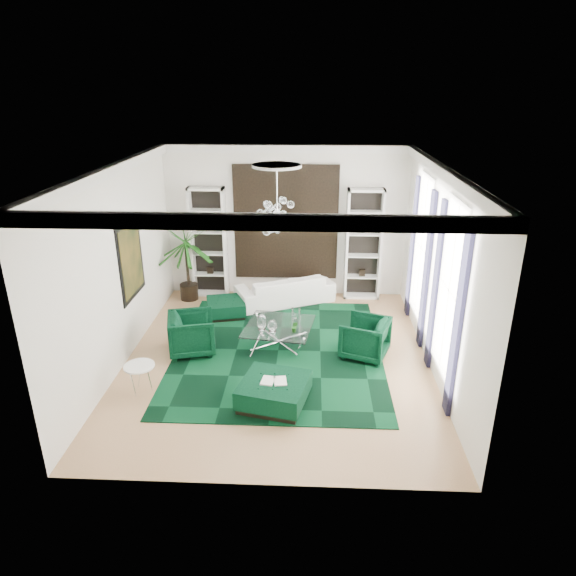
{
  "coord_description": "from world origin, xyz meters",
  "views": [
    {
      "loc": [
        0.64,
        -9.03,
        5.15
      ],
      "look_at": [
        0.19,
        0.5,
        1.33
      ],
      "focal_mm": 32.0,
      "sensor_mm": 36.0,
      "label": 1
    }
  ],
  "objects_px": {
    "palm": "(186,253)",
    "ottoman_front": "(274,392)",
    "side_table": "(141,379)",
    "ottoman_side": "(226,308)",
    "sofa": "(285,289)",
    "armchair_right": "(365,338)",
    "coffee_table": "(279,336)",
    "armchair_left": "(192,333)"
  },
  "relations": [
    {
      "from": "coffee_table",
      "to": "side_table",
      "type": "xyz_separation_m",
      "value": [
        -2.35,
        -1.85,
        0.03
      ]
    },
    {
      "from": "armchair_left",
      "to": "ottoman_side",
      "type": "bearing_deg",
      "value": -26.45
    },
    {
      "from": "armchair_right",
      "to": "ottoman_side",
      "type": "xyz_separation_m",
      "value": [
        -3.1,
        1.8,
        -0.21
      ]
    },
    {
      "from": "ottoman_front",
      "to": "armchair_left",
      "type": "bearing_deg",
      "value": 135.81
    },
    {
      "from": "sofa",
      "to": "ottoman_side",
      "type": "bearing_deg",
      "value": 7.33
    },
    {
      "from": "sofa",
      "to": "side_table",
      "type": "xyz_separation_m",
      "value": [
        -2.35,
        -4.15,
        -0.09
      ]
    },
    {
      "from": "armchair_right",
      "to": "palm",
      "type": "distance_m",
      "value": 5.09
    },
    {
      "from": "side_table",
      "to": "armchair_left",
      "type": "bearing_deg",
      "value": 68.2
    },
    {
      "from": "armchair_right",
      "to": "side_table",
      "type": "xyz_separation_m",
      "value": [
        -4.1,
        -1.5,
        -0.14
      ]
    },
    {
      "from": "armchair_left",
      "to": "coffee_table",
      "type": "xyz_separation_m",
      "value": [
        1.75,
        0.35,
        -0.19
      ]
    },
    {
      "from": "palm",
      "to": "armchair_right",
      "type": "bearing_deg",
      "value": -33.22
    },
    {
      "from": "armchair_left",
      "to": "palm",
      "type": "height_order",
      "value": "palm"
    },
    {
      "from": "coffee_table",
      "to": "ottoman_front",
      "type": "distance_m",
      "value": 2.1
    },
    {
      "from": "sofa",
      "to": "side_table",
      "type": "height_order",
      "value": "sofa"
    },
    {
      "from": "coffee_table",
      "to": "armchair_left",
      "type": "bearing_deg",
      "value": -168.69
    },
    {
      "from": "ottoman_front",
      "to": "palm",
      "type": "relative_size",
      "value": 0.45
    },
    {
      "from": "sofa",
      "to": "ottoman_side",
      "type": "xyz_separation_m",
      "value": [
        -1.35,
        -0.85,
        -0.16
      ]
    },
    {
      "from": "coffee_table",
      "to": "ottoman_side",
      "type": "xyz_separation_m",
      "value": [
        -1.35,
        1.45,
        -0.04
      ]
    },
    {
      "from": "sofa",
      "to": "armchair_left",
      "type": "relative_size",
      "value": 2.62
    },
    {
      "from": "sofa",
      "to": "armchair_left",
      "type": "distance_m",
      "value": 3.18
    },
    {
      "from": "armchair_right",
      "to": "side_table",
      "type": "bearing_deg",
      "value": -48.9
    },
    {
      "from": "ottoman_side",
      "to": "ottoman_front",
      "type": "distance_m",
      "value": 3.82
    },
    {
      "from": "ottoman_side",
      "to": "palm",
      "type": "bearing_deg",
      "value": 139.18
    },
    {
      "from": "armchair_right",
      "to": "ottoman_front",
      "type": "distance_m",
      "value": 2.45
    },
    {
      "from": "palm",
      "to": "ottoman_front",
      "type": "bearing_deg",
      "value": -60.95
    },
    {
      "from": "sofa",
      "to": "palm",
      "type": "bearing_deg",
      "value": -27.2
    },
    {
      "from": "sofa",
      "to": "ottoman_front",
      "type": "height_order",
      "value": "sofa"
    },
    {
      "from": "coffee_table",
      "to": "side_table",
      "type": "height_order",
      "value": "side_table"
    },
    {
      "from": "armchair_right",
      "to": "coffee_table",
      "type": "relative_size",
      "value": 0.66
    },
    {
      "from": "coffee_table",
      "to": "ottoman_side",
      "type": "relative_size",
      "value": 1.56
    },
    {
      "from": "armchair_left",
      "to": "coffee_table",
      "type": "height_order",
      "value": "armchair_left"
    },
    {
      "from": "sofa",
      "to": "ottoman_front",
      "type": "relative_size",
      "value": 2.2
    },
    {
      "from": "armchair_right",
      "to": "ottoman_side",
      "type": "distance_m",
      "value": 3.59
    },
    {
      "from": "ottoman_front",
      "to": "side_table",
      "type": "relative_size",
      "value": 2.02
    },
    {
      "from": "armchair_right",
      "to": "coffee_table",
      "type": "bearing_deg",
      "value": -80.3
    },
    {
      "from": "ottoman_side",
      "to": "ottoman_front",
      "type": "relative_size",
      "value": 0.79
    },
    {
      "from": "side_table",
      "to": "palm",
      "type": "height_order",
      "value": "palm"
    },
    {
      "from": "sofa",
      "to": "ottoman_side",
      "type": "height_order",
      "value": "sofa"
    },
    {
      "from": "sofa",
      "to": "coffee_table",
      "type": "height_order",
      "value": "sofa"
    },
    {
      "from": "coffee_table",
      "to": "palm",
      "type": "height_order",
      "value": "palm"
    },
    {
      "from": "ottoman_front",
      "to": "ottoman_side",
      "type": "bearing_deg",
      "value": 111.52
    },
    {
      "from": "palm",
      "to": "ottoman_side",
      "type": "bearing_deg",
      "value": -40.82
    }
  ]
}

